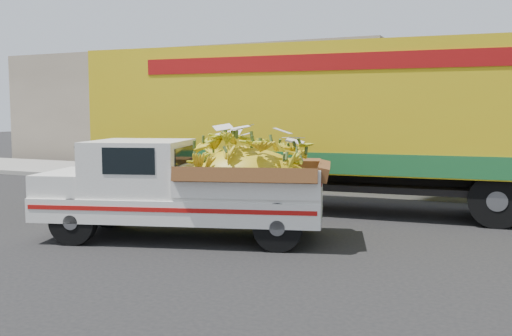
% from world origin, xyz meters
% --- Properties ---
extents(ground, '(100.00, 100.00, 0.00)m').
position_xyz_m(ground, '(0.00, 0.00, 0.00)').
color(ground, black).
rests_on(ground, ground).
extents(curb, '(60.00, 0.25, 0.15)m').
position_xyz_m(curb, '(0.00, 6.30, 0.07)').
color(curb, gray).
rests_on(curb, ground).
extents(sidewalk, '(60.00, 4.00, 0.14)m').
position_xyz_m(sidewalk, '(0.00, 8.40, 0.07)').
color(sidewalk, gray).
rests_on(sidewalk, ground).
extents(building_left, '(18.00, 6.00, 5.00)m').
position_xyz_m(building_left, '(-8.00, 14.30, 2.50)').
color(building_left, gray).
rests_on(building_left, ground).
extents(pickup_truck, '(5.40, 3.25, 1.78)m').
position_xyz_m(pickup_truck, '(0.41, -0.12, 0.96)').
color(pickup_truck, black).
rests_on(pickup_truck, ground).
extents(semi_trailer, '(12.04, 3.53, 3.80)m').
position_xyz_m(semi_trailer, '(1.68, 3.86, 2.12)').
color(semi_trailer, black).
rests_on(semi_trailer, ground).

